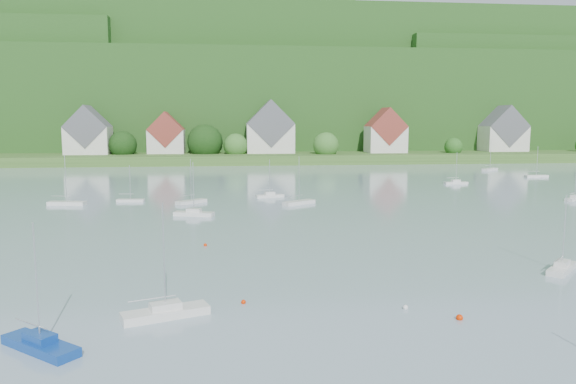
% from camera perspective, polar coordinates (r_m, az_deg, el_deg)
% --- Properties ---
extents(far_shore_strip, '(600.00, 60.00, 3.00)m').
position_cam_1_polar(far_shore_strip, '(200.68, -3.56, 3.84)').
color(far_shore_strip, '#31551F').
rests_on(far_shore_strip, ground).
extents(forested_ridge, '(620.00, 181.22, 69.89)m').
position_cam_1_polar(forested_ridge, '(268.99, -4.22, 9.28)').
color(forested_ridge, '#193F14').
rests_on(forested_ridge, ground).
extents(village_building_0, '(14.00, 10.40, 16.00)m').
position_cam_1_polar(village_building_0, '(192.59, -20.04, 5.65)').
color(village_building_0, beige).
rests_on(village_building_0, far_shore_strip).
extents(village_building_1, '(12.00, 9.36, 14.00)m').
position_cam_1_polar(village_building_1, '(190.26, -12.52, 5.68)').
color(village_building_1, beige).
rests_on(village_building_1, far_shore_strip).
extents(village_building_2, '(16.00, 11.44, 18.00)m').
position_cam_1_polar(village_building_2, '(188.67, -1.88, 6.30)').
color(village_building_2, beige).
rests_on(village_building_2, far_shore_strip).
extents(village_building_3, '(13.00, 10.40, 15.50)m').
position_cam_1_polar(village_building_3, '(193.95, 10.10, 5.97)').
color(village_building_3, beige).
rests_on(village_building_3, far_shore_strip).
extents(village_building_4, '(15.00, 10.40, 16.50)m').
position_cam_1_polar(village_building_4, '(214.59, 21.46, 5.74)').
color(village_building_4, beige).
rests_on(village_building_4, far_shore_strip).
extents(near_sailboat_0, '(6.29, 3.73, 8.21)m').
position_cam_1_polar(near_sailboat_0, '(40.53, -12.60, -12.00)').
color(near_sailboat_0, silver).
rests_on(near_sailboat_0, ground).
extents(near_sailboat_1, '(5.53, 4.97, 7.86)m').
position_cam_1_polar(near_sailboat_1, '(37.49, -24.35, -14.14)').
color(near_sailboat_1, navy).
rests_on(near_sailboat_1, ground).
extents(near_sailboat_3, '(4.79, 4.75, 7.12)m').
position_cam_1_polar(near_sailboat_3, '(56.98, 26.58, -6.98)').
color(near_sailboat_3, silver).
rests_on(near_sailboat_3, ground).
extents(mooring_buoy_0, '(0.38, 0.38, 0.38)m').
position_cam_1_polar(mooring_buoy_0, '(42.69, -4.64, -11.46)').
color(mooring_buoy_0, red).
rests_on(mooring_buoy_0, ground).
extents(mooring_buoy_1, '(0.41, 0.41, 0.41)m').
position_cam_1_polar(mooring_buoy_1, '(42.27, 12.10, -11.80)').
color(mooring_buoy_1, silver).
rests_on(mooring_buoy_1, ground).
extents(mooring_buoy_2, '(0.49, 0.49, 0.49)m').
position_cam_1_polar(mooring_buoy_2, '(41.11, 17.38, -12.54)').
color(mooring_buoy_2, red).
rests_on(mooring_buoy_2, ground).
extents(mooring_buoy_3, '(0.39, 0.39, 0.39)m').
position_cam_1_polar(mooring_buoy_3, '(61.90, -8.59, -5.56)').
color(mooring_buoy_3, red).
rests_on(mooring_buoy_3, ground).
extents(far_sailboat_cluster, '(195.27, 75.51, 8.53)m').
position_cam_1_polar(far_sailboat_cluster, '(116.24, 1.20, 0.74)').
color(far_sailboat_cluster, silver).
rests_on(far_sailboat_cluster, ground).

